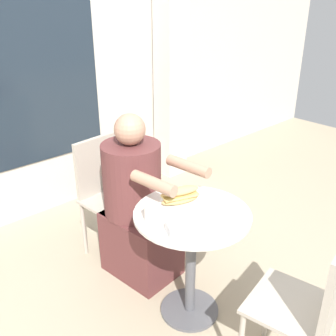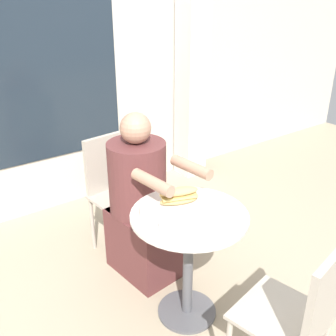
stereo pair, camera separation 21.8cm
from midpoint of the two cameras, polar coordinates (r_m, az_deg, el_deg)
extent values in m
plane|color=tan|center=(2.58, 5.32, -20.16)|extent=(8.00, 8.00, 0.00)
cube|color=beige|center=(3.36, -14.55, 16.91)|extent=(8.00, 0.08, 2.80)
cube|color=#1E2833|center=(3.25, -17.68, 15.22)|extent=(1.47, 0.01, 1.72)
cube|color=beige|center=(3.91, 5.21, 15.60)|extent=(0.24, 0.24, 2.40)
cylinder|color=beige|center=(2.15, 6.04, -6.95)|extent=(0.65, 0.65, 0.02)
cylinder|color=#515156|center=(2.34, 5.66, -14.09)|extent=(0.06, 0.06, 0.66)
cylinder|color=#515156|center=(2.57, 5.33, -20.02)|extent=(0.35, 0.35, 0.02)
cube|color=#ADA393|center=(2.82, -4.49, -4.45)|extent=(0.42, 0.42, 0.02)
cube|color=#ADA393|center=(2.85, -6.77, 0.70)|extent=(0.35, 0.07, 0.42)
cylinder|color=#ADA393|center=(2.92, 0.25, -8.44)|extent=(0.03, 0.03, 0.43)
cylinder|color=#ADA393|center=(2.75, -4.95, -10.92)|extent=(0.03, 0.03, 0.43)
cylinder|color=#ADA393|center=(3.14, -3.81, -5.97)|extent=(0.03, 0.03, 0.43)
cylinder|color=#ADA393|center=(2.98, -8.84, -8.08)|extent=(0.03, 0.03, 0.43)
cube|color=brown|center=(2.74, -0.93, -10.76)|extent=(0.41, 0.51, 0.45)
cylinder|color=brown|center=(2.54, -2.05, -1.48)|extent=(0.38, 0.38, 0.48)
sphere|color=tan|center=(2.41, -2.17, 5.76)|extent=(0.20, 0.20, 0.20)
cylinder|color=tan|center=(2.36, 6.06, 0.05)|extent=(0.10, 0.31, 0.07)
cylinder|color=tan|center=(2.16, 0.62, -2.18)|extent=(0.10, 0.31, 0.07)
cube|color=#ADA393|center=(2.03, 19.27, -19.62)|extent=(0.45, 0.45, 0.02)
cube|color=#ADA393|center=(1.85, 25.30, -16.65)|extent=(0.35, 0.10, 0.42)
cylinder|color=#ADA393|center=(2.34, 16.41, -19.72)|extent=(0.03, 0.03, 0.43)
cylinder|color=white|center=(2.22, 4.42, -5.31)|extent=(0.23, 0.23, 0.01)
ellipsoid|color=tan|center=(2.21, 4.44, -4.74)|extent=(0.23, 0.14, 0.04)
cube|color=#D6BC66|center=(2.19, 4.46, -4.12)|extent=(0.22, 0.14, 0.01)
ellipsoid|color=tan|center=(2.18, 4.48, -3.49)|extent=(0.23, 0.14, 0.04)
cylinder|color=silver|center=(2.06, -0.24, -6.58)|extent=(0.06, 0.06, 0.09)
cylinder|color=white|center=(2.03, -0.24, -5.40)|extent=(0.07, 0.07, 0.01)
cube|color=silver|center=(1.95, 3.28, -8.95)|extent=(0.12, 0.12, 0.06)
camera|label=1|loc=(0.11, -87.14, 1.32)|focal=42.00mm
camera|label=2|loc=(0.11, 92.86, -1.32)|focal=42.00mm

